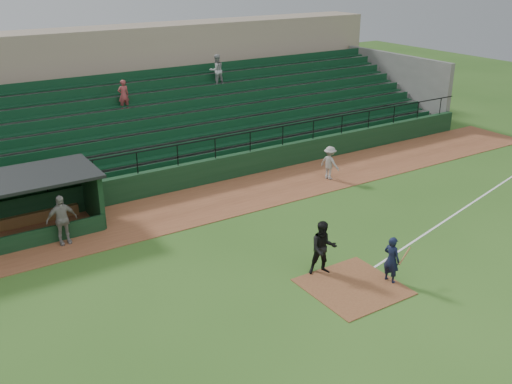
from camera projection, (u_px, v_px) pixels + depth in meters
ground at (334, 274)px, 20.19m from camera, size 90.00×90.00×0.00m
warning_track at (220, 199)px, 26.42m from camera, size 40.00×4.00×0.03m
home_plate_dirt at (353, 287)px, 19.40m from camera, size 3.00×3.00×0.03m
foul_line at (458, 212)px, 25.14m from camera, size 17.49×4.44×0.01m
stadium_structure at (144, 112)px, 32.16m from camera, size 38.00×13.08×6.40m
batter_at_plate at (392, 260)px, 19.44m from camera, size 1.04×0.70×1.67m
umpire at (323, 248)px, 19.90m from camera, size 1.18×1.08×1.96m
runner at (330, 163)px, 28.57m from camera, size 0.82×1.18×1.67m
dugout_player_a at (62, 220)px, 21.97m from camera, size 1.17×0.50×1.98m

